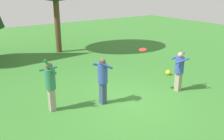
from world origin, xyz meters
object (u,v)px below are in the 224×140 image
object	(u,v)px
frisbee	(143,50)
person_thrower	(50,83)
ball_yellow	(168,72)
person_bystander	(103,77)
person_catcher	(179,68)

from	to	relation	value
frisbee	person_thrower	bearing A→B (deg)	169.75
person_thrower	ball_yellow	size ratio (longest dim) A/B	7.66
person_bystander	person_catcher	bearing A→B (deg)	-10.18
ball_yellow	frisbee	bearing A→B (deg)	-160.32
frisbee	ball_yellow	world-z (taller)	frisbee
person_bystander	ball_yellow	size ratio (longest dim) A/B	6.91
person_catcher	frisbee	size ratio (longest dim) A/B	4.56
ball_yellow	person_catcher	bearing A→B (deg)	-124.97
person_bystander	person_thrower	bearing A→B (deg)	165.99
ball_yellow	person_bystander	bearing A→B (deg)	-169.38
frisbee	person_catcher	bearing A→B (deg)	-24.82
person_thrower	person_bystander	distance (m)	1.77
person_catcher	person_thrower	bearing A→B (deg)	10.14
ball_yellow	person_thrower	bearing A→B (deg)	-177.50
frisbee	ball_yellow	distance (m)	3.05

